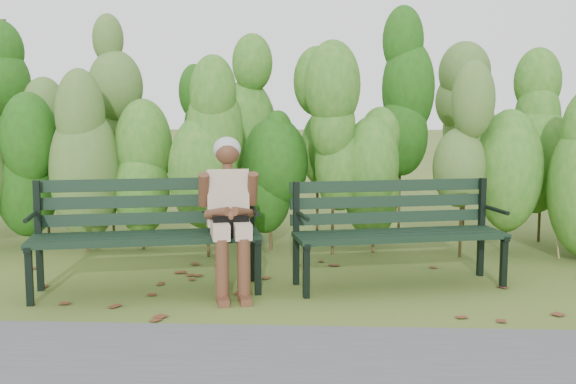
{
  "coord_description": "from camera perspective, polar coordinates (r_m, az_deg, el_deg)",
  "views": [
    {
      "loc": [
        0.28,
        -5.27,
        1.46
      ],
      "look_at": [
        0.0,
        0.35,
        0.75
      ],
      "focal_mm": 42.0,
      "sensor_mm": 36.0,
      "label": 1
    }
  ],
  "objects": [
    {
      "name": "bench_left",
      "position": [
        5.49,
        -11.85,
        -2.79
      ],
      "size": [
        1.86,
        0.96,
        0.89
      ],
      "color": "black",
      "rests_on": "ground"
    },
    {
      "name": "leaf_litter",
      "position": [
        5.34,
        -3.05,
        -8.65
      ],
      "size": [
        5.93,
        2.19,
        0.01
      ],
      "color": "brown",
      "rests_on": "ground"
    },
    {
      "name": "seated_woman",
      "position": [
        5.3,
        -5.02,
        -1.07
      ],
      "size": [
        0.5,
        0.73,
        1.23
      ],
      "color": "tan",
      "rests_on": "ground"
    },
    {
      "name": "hedge_band",
      "position": [
        7.14,
        0.61,
        5.56
      ],
      "size": [
        11.04,
        1.67,
        2.42
      ],
      "color": "#47381E",
      "rests_on": "ground"
    },
    {
      "name": "ground",
      "position": [
        5.47,
        -0.19,
        -8.28
      ],
      "size": [
        80.0,
        80.0,
        0.0
      ],
      "primitive_type": "plane",
      "color": "#4A5A24"
    },
    {
      "name": "bench_right",
      "position": [
        5.63,
        9.12,
        -2.67
      ],
      "size": [
        1.79,
        0.94,
        0.86
      ],
      "color": "black",
      "rests_on": "ground"
    }
  ]
}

